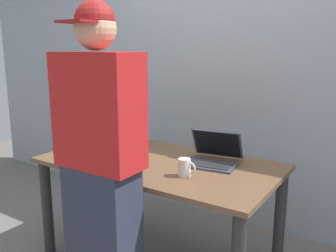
{
  "coord_description": "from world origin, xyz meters",
  "views": [
    {
      "loc": [
        1.32,
        -1.91,
        1.49
      ],
      "look_at": [
        0.07,
        0.0,
        0.99
      ],
      "focal_mm": 38.72,
      "sensor_mm": 36.0,
      "label": 1
    }
  ],
  "objects_px": {
    "laptop": "(212,156)",
    "beer_bottle_green": "(124,129)",
    "beer_bottle_brown": "(139,130)",
    "beer_bottle_amber": "(135,128)",
    "person_figure": "(101,168)",
    "coffee_mug": "(185,167)"
  },
  "relations": [
    {
      "from": "beer_bottle_green",
      "to": "beer_bottle_amber",
      "type": "bearing_deg",
      "value": 35.09
    },
    {
      "from": "laptop",
      "to": "beer_bottle_green",
      "type": "relative_size",
      "value": 1.43
    },
    {
      "from": "person_figure",
      "to": "coffee_mug",
      "type": "relative_size",
      "value": 15.28
    },
    {
      "from": "beer_bottle_brown",
      "to": "beer_bottle_amber",
      "type": "height_order",
      "value": "beer_bottle_brown"
    },
    {
      "from": "beer_bottle_green",
      "to": "laptop",
      "type": "bearing_deg",
      "value": -8.62
    },
    {
      "from": "beer_bottle_amber",
      "to": "person_figure",
      "type": "relative_size",
      "value": 0.17
    },
    {
      "from": "laptop",
      "to": "coffee_mug",
      "type": "distance_m",
      "value": 0.32
    },
    {
      "from": "laptop",
      "to": "beer_bottle_amber",
      "type": "height_order",
      "value": "beer_bottle_amber"
    },
    {
      "from": "laptop",
      "to": "beer_bottle_green",
      "type": "height_order",
      "value": "beer_bottle_green"
    },
    {
      "from": "person_figure",
      "to": "coffee_mug",
      "type": "distance_m",
      "value": 0.5
    },
    {
      "from": "laptop",
      "to": "beer_bottle_green",
      "type": "xyz_separation_m",
      "value": [
        -0.86,
        0.13,
        0.05
      ]
    },
    {
      "from": "beer_bottle_green",
      "to": "person_figure",
      "type": "height_order",
      "value": "person_figure"
    },
    {
      "from": "beer_bottle_brown",
      "to": "beer_bottle_amber",
      "type": "xyz_separation_m",
      "value": [
        -0.11,
        0.1,
        -0.01
      ]
    },
    {
      "from": "beer_bottle_amber",
      "to": "person_figure",
      "type": "bearing_deg",
      "value": -61.89
    },
    {
      "from": "beer_bottle_green",
      "to": "person_figure",
      "type": "relative_size",
      "value": 0.15
    },
    {
      "from": "beer_bottle_green",
      "to": "beer_bottle_amber",
      "type": "height_order",
      "value": "beer_bottle_amber"
    },
    {
      "from": "beer_bottle_green",
      "to": "person_figure",
      "type": "bearing_deg",
      "value": -56.85
    },
    {
      "from": "beer_bottle_brown",
      "to": "beer_bottle_green",
      "type": "relative_size",
      "value": 1.16
    },
    {
      "from": "person_figure",
      "to": "beer_bottle_brown",
      "type": "bearing_deg",
      "value": 114.89
    },
    {
      "from": "laptop",
      "to": "beer_bottle_amber",
      "type": "bearing_deg",
      "value": 166.87
    },
    {
      "from": "beer_bottle_brown",
      "to": "coffee_mug",
      "type": "relative_size",
      "value": 2.72
    },
    {
      "from": "beer_bottle_brown",
      "to": "beer_bottle_amber",
      "type": "relative_size",
      "value": 1.03
    }
  ]
}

